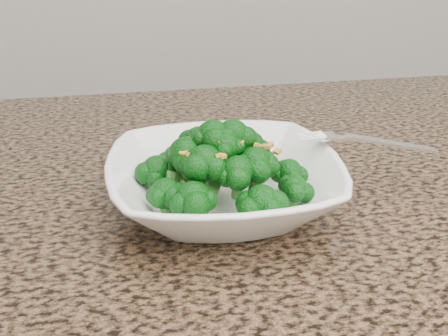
{
  "coord_description": "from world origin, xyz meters",
  "views": [
    {
      "loc": [
        -0.26,
        -0.19,
        1.19
      ],
      "look_at": [
        -0.16,
        0.35,
        0.95
      ],
      "focal_mm": 45.0,
      "sensor_mm": 36.0,
      "label": 1
    }
  ],
  "objects": [
    {
      "name": "garlic_topping",
      "position": [
        -0.16,
        0.35,
        1.03
      ],
      "size": [
        0.13,
        0.13,
        0.01
      ],
      "primitive_type": null,
      "color": "gold",
      "rests_on": "broccoli_pile"
    },
    {
      "name": "broccoli_pile",
      "position": [
        -0.16,
        0.35,
        0.99
      ],
      "size": [
        0.22,
        0.22,
        0.06
      ],
      "primitive_type": null,
      "color": "#09500C",
      "rests_on": "bowl"
    },
    {
      "name": "bowl",
      "position": [
        -0.16,
        0.35,
        0.93
      ],
      "size": [
        0.26,
        0.26,
        0.06
      ],
      "primitive_type": "imported",
      "rotation": [
        0.0,
        0.0,
        -0.04
      ],
      "color": "white",
      "rests_on": "granite_counter"
    },
    {
      "name": "granite_counter",
      "position": [
        0.0,
        0.3,
        0.89
      ],
      "size": [
        1.64,
        1.04,
        0.03
      ],
      "primitive_type": "cube",
      "color": "brown",
      "rests_on": "cabinet"
    },
    {
      "name": "fork",
      "position": [
        -0.01,
        0.36,
        0.97
      ],
      "size": [
        0.19,
        0.04,
        0.01
      ],
      "primitive_type": null,
      "rotation": [
        0.0,
        0.0,
        -0.07
      ],
      "color": "silver",
      "rests_on": "bowl"
    }
  ]
}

